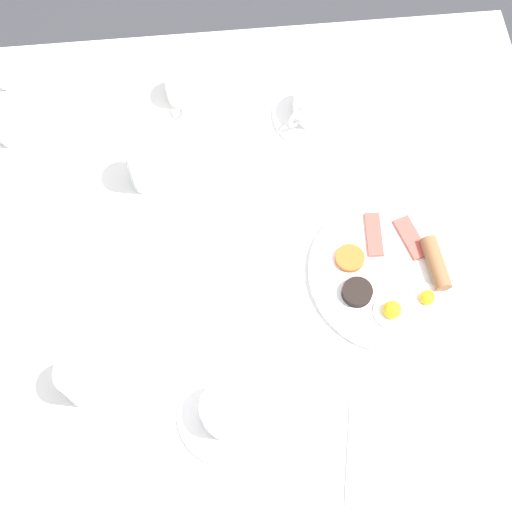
{
  "coord_description": "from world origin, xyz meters",
  "views": [
    {
      "loc": [
        0.5,
        -0.05,
        1.85
      ],
      "look_at": [
        0.0,
        0.0,
        0.74
      ],
      "focal_mm": 50.0,
      "sensor_mm": 36.0,
      "label": 1
    }
  ],
  "objects_px": {
    "napkin_folded": "(436,87)",
    "knife_by_plate": "(169,310)",
    "breakfast_plate": "(393,274)",
    "water_glass_tall": "(147,165)",
    "water_glass_short": "(81,381)",
    "teacup_with_saucer_left": "(227,412)",
    "teacup_with_saucer_right": "(314,107)",
    "fork_by_plate": "(352,452)",
    "teapot_near": "(15,107)",
    "creamer_jug": "(182,88)"
  },
  "relations": [
    {
      "from": "napkin_folded",
      "to": "knife_by_plate",
      "type": "height_order",
      "value": "napkin_folded"
    },
    {
      "from": "breakfast_plate",
      "to": "water_glass_tall",
      "type": "height_order",
      "value": "water_glass_tall"
    },
    {
      "from": "breakfast_plate",
      "to": "water_glass_short",
      "type": "xyz_separation_m",
      "value": [
        0.15,
        -0.52,
        0.04
      ]
    },
    {
      "from": "teacup_with_saucer_left",
      "to": "water_glass_short",
      "type": "xyz_separation_m",
      "value": [
        -0.07,
        -0.22,
        0.02
      ]
    },
    {
      "from": "teacup_with_saucer_right",
      "to": "water_glass_tall",
      "type": "distance_m",
      "value": 0.34
    },
    {
      "from": "teacup_with_saucer_left",
      "to": "napkin_folded",
      "type": "height_order",
      "value": "teacup_with_saucer_left"
    },
    {
      "from": "knife_by_plate",
      "to": "teacup_with_saucer_right",
      "type": "bearing_deg",
      "value": 141.69
    },
    {
      "from": "breakfast_plate",
      "to": "teacup_with_saucer_left",
      "type": "xyz_separation_m",
      "value": [
        0.21,
        -0.3,
        0.02
      ]
    },
    {
      "from": "teacup_with_saucer_right",
      "to": "fork_by_plate",
      "type": "distance_m",
      "value": 0.63
    },
    {
      "from": "teapot_near",
      "to": "fork_by_plate",
      "type": "xyz_separation_m",
      "value": [
        0.67,
        0.53,
        -0.05
      ]
    },
    {
      "from": "breakfast_plate",
      "to": "creamer_jug",
      "type": "xyz_separation_m",
      "value": [
        -0.41,
        -0.34,
        0.02
      ]
    },
    {
      "from": "napkin_folded",
      "to": "knife_by_plate",
      "type": "distance_m",
      "value": 0.68
    },
    {
      "from": "teapot_near",
      "to": "water_glass_short",
      "type": "bearing_deg",
      "value": -47.95
    },
    {
      "from": "breakfast_plate",
      "to": "fork_by_plate",
      "type": "xyz_separation_m",
      "value": [
        0.29,
        -0.11,
        -0.01
      ]
    },
    {
      "from": "teacup_with_saucer_left",
      "to": "creamer_jug",
      "type": "height_order",
      "value": "teacup_with_saucer_left"
    },
    {
      "from": "knife_by_plate",
      "to": "creamer_jug",
      "type": "bearing_deg",
      "value": 173.67
    },
    {
      "from": "teacup_with_saucer_left",
      "to": "creamer_jug",
      "type": "bearing_deg",
      "value": -176.69
    },
    {
      "from": "teapot_near",
      "to": "napkin_folded",
      "type": "bearing_deg",
      "value": 29.26
    },
    {
      "from": "teacup_with_saucer_left",
      "to": "fork_by_plate",
      "type": "distance_m",
      "value": 0.2
    },
    {
      "from": "napkin_folded",
      "to": "fork_by_plate",
      "type": "height_order",
      "value": "napkin_folded"
    },
    {
      "from": "creamer_jug",
      "to": "knife_by_plate",
      "type": "xyz_separation_m",
      "value": [
        0.44,
        -0.05,
        -0.03
      ]
    },
    {
      "from": "napkin_folded",
      "to": "knife_by_plate",
      "type": "bearing_deg",
      "value": -52.69
    },
    {
      "from": "teapot_near",
      "to": "teacup_with_saucer_right",
      "type": "xyz_separation_m",
      "value": [
        0.04,
        0.55,
        -0.03
      ]
    },
    {
      "from": "napkin_folded",
      "to": "water_glass_tall",
      "type": "bearing_deg",
      "value": -74.73
    },
    {
      "from": "teapot_near",
      "to": "knife_by_plate",
      "type": "distance_m",
      "value": 0.48
    },
    {
      "from": "teacup_with_saucer_left",
      "to": "teacup_with_saucer_right",
      "type": "distance_m",
      "value": 0.59
    },
    {
      "from": "teacup_with_saucer_left",
      "to": "water_glass_short",
      "type": "distance_m",
      "value": 0.23
    },
    {
      "from": "breakfast_plate",
      "to": "fork_by_plate",
      "type": "height_order",
      "value": "breakfast_plate"
    },
    {
      "from": "teapot_near",
      "to": "teacup_with_saucer_right",
      "type": "relative_size",
      "value": 1.2
    },
    {
      "from": "teacup_with_saucer_left",
      "to": "fork_by_plate",
      "type": "height_order",
      "value": "teacup_with_saucer_left"
    },
    {
      "from": "water_glass_short",
      "to": "knife_by_plate",
      "type": "xyz_separation_m",
      "value": [
        -0.12,
        0.14,
        -0.04
      ]
    },
    {
      "from": "water_glass_tall",
      "to": "creamer_jug",
      "type": "height_order",
      "value": "water_glass_tall"
    },
    {
      "from": "water_glass_tall",
      "to": "teacup_with_saucer_right",
      "type": "bearing_deg",
      "value": 109.68
    },
    {
      "from": "fork_by_plate",
      "to": "creamer_jug",
      "type": "bearing_deg",
      "value": -162.25
    },
    {
      "from": "water_glass_tall",
      "to": "napkin_folded",
      "type": "xyz_separation_m",
      "value": [
        -0.15,
        0.56,
        -0.05
      ]
    },
    {
      "from": "breakfast_plate",
      "to": "teapot_near",
      "type": "xyz_separation_m",
      "value": [
        -0.38,
        -0.65,
        0.04
      ]
    },
    {
      "from": "teacup_with_saucer_left",
      "to": "knife_by_plate",
      "type": "distance_m",
      "value": 0.21
    },
    {
      "from": "teacup_with_saucer_right",
      "to": "napkin_folded",
      "type": "relative_size",
      "value": 1.02
    },
    {
      "from": "teacup_with_saucer_right",
      "to": "knife_by_plate",
      "type": "bearing_deg",
      "value": -38.31
    },
    {
      "from": "teapot_near",
      "to": "teacup_with_saucer_left",
      "type": "xyz_separation_m",
      "value": [
        0.59,
        0.34,
        -0.03
      ]
    },
    {
      "from": "teapot_near",
      "to": "teacup_with_saucer_right",
      "type": "bearing_deg",
      "value": 25.22
    },
    {
      "from": "breakfast_plate",
      "to": "fork_by_plate",
      "type": "distance_m",
      "value": 0.31
    },
    {
      "from": "knife_by_plate",
      "to": "breakfast_plate",
      "type": "bearing_deg",
      "value": 93.91
    },
    {
      "from": "teapot_near",
      "to": "knife_by_plate",
      "type": "height_order",
      "value": "teapot_near"
    },
    {
      "from": "teacup_with_saucer_left",
      "to": "napkin_folded",
      "type": "xyz_separation_m",
      "value": [
        -0.6,
        0.46,
        -0.02
      ]
    },
    {
      "from": "water_glass_tall",
      "to": "teapot_near",
      "type": "bearing_deg",
      "value": -121.91
    },
    {
      "from": "water_glass_short",
      "to": "napkin_folded",
      "type": "bearing_deg",
      "value": 128.12
    },
    {
      "from": "teacup_with_saucer_left",
      "to": "napkin_folded",
      "type": "relative_size",
      "value": 1.02
    },
    {
      "from": "napkin_folded",
      "to": "teacup_with_saucer_left",
      "type": "bearing_deg",
      "value": -37.32
    },
    {
      "from": "breakfast_plate",
      "to": "fork_by_plate",
      "type": "bearing_deg",
      "value": -21.65
    }
  ]
}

